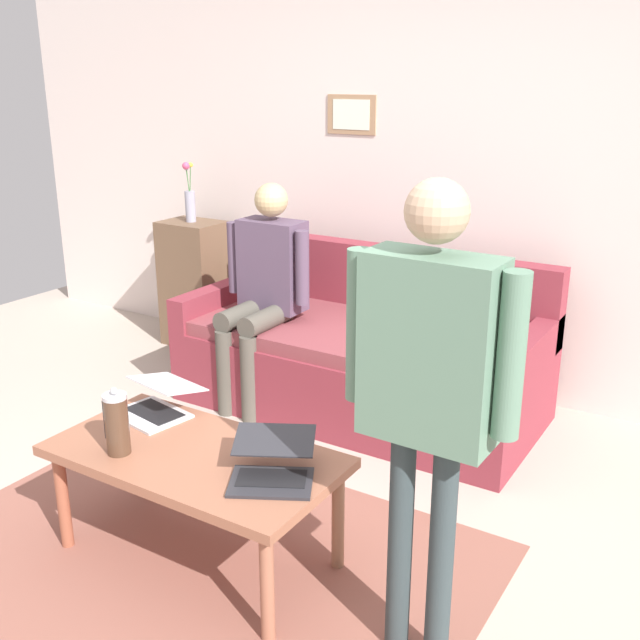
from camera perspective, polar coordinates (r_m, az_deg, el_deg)
The scene contains 12 objects.
ground_plane at distance 3.16m, azimuth -6.40°, elevation -17.75°, with size 7.68×7.68×0.00m, color #B4A394.
area_rug at distance 3.14m, azimuth -10.39°, elevation -18.13°, with size 2.24×1.72×0.01m, color #8A5346.
back_wall at distance 4.51m, azimuth 10.74°, elevation 11.58°, with size 7.04×0.11×2.70m.
couch at distance 4.31m, azimuth 3.31°, elevation -2.85°, with size 2.02×0.95×0.88m.
coffee_table at distance 2.98m, azimuth -9.55°, elevation -10.79°, with size 1.14×0.60×0.47m.
laptop_left at distance 3.28m, azimuth -12.37°, elevation -6.25°, with size 0.35×0.37×0.15m.
laptop_center at distance 2.73m, azimuth -3.67°, elevation -11.14°, with size 0.41×0.43×0.13m.
french_press at distance 2.96m, azimuth -15.28°, elevation -7.65°, with size 0.11×0.09×0.27m.
side_shelf at distance 5.36m, azimuth -9.57°, elevation 2.77°, with size 0.42×0.32×0.89m.
flower_vase at distance 5.23m, azimuth -9.92°, elevation 9.05°, with size 0.07×0.09×0.41m.
person_standing at distance 2.23m, azimuth 8.34°, elevation -3.98°, with size 0.56×0.19×1.59m.
person_seated at distance 4.26m, azimuth -4.27°, elevation 2.91°, with size 0.55×0.51×1.28m.
Camera 1 is at (-1.62, 1.98, 1.85)m, focal length 41.86 mm.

